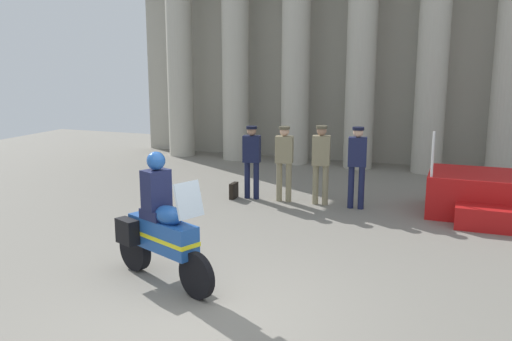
% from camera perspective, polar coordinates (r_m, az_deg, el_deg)
% --- Properties ---
extents(ground_plane, '(28.00, 28.00, 0.00)m').
position_cam_1_polar(ground_plane, '(7.29, -5.57, -14.27)').
color(ground_plane, gray).
extents(colonnade_backdrop, '(13.10, 1.68, 7.30)m').
position_cam_1_polar(colonnade_backdrop, '(16.83, 7.86, 13.50)').
color(colonnade_backdrop, '#A49F91').
rests_on(colonnade_backdrop, ground_plane).
extents(reviewing_stand, '(2.52, 2.09, 1.76)m').
position_cam_1_polar(reviewing_stand, '(12.10, 23.26, -2.51)').
color(reviewing_stand, '#B71414').
rests_on(reviewing_stand, ground_plane).
extents(officer_in_row_0, '(0.41, 0.27, 1.66)m').
position_cam_1_polar(officer_in_row_0, '(12.45, -0.45, 1.48)').
color(officer_in_row_0, '#141938').
rests_on(officer_in_row_0, ground_plane).
extents(officer_in_row_1, '(0.41, 0.27, 1.69)m').
position_cam_1_polar(officer_in_row_1, '(12.21, 2.92, 1.35)').
color(officer_in_row_1, '#847A5B').
rests_on(officer_in_row_1, ground_plane).
extents(officer_in_row_2, '(0.41, 0.27, 1.74)m').
position_cam_1_polar(officer_in_row_2, '(12.01, 6.72, 1.24)').
color(officer_in_row_2, '#847A5B').
rests_on(officer_in_row_2, ground_plane).
extents(officer_in_row_3, '(0.41, 0.27, 1.75)m').
position_cam_1_polar(officer_in_row_3, '(11.80, 10.38, 0.99)').
color(officer_in_row_3, '#191E42').
rests_on(officer_in_row_3, ground_plane).
extents(motorcycle_with_rider, '(1.97, 1.05, 1.90)m').
position_cam_1_polar(motorcycle_with_rider, '(7.97, -9.90, -5.94)').
color(motorcycle_with_rider, black).
rests_on(motorcycle_with_rider, ground_plane).
extents(briefcase_on_ground, '(0.10, 0.32, 0.36)m').
position_cam_1_polar(briefcase_on_ground, '(12.63, -2.31, -2.09)').
color(briefcase_on_ground, black).
rests_on(briefcase_on_ground, ground_plane).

